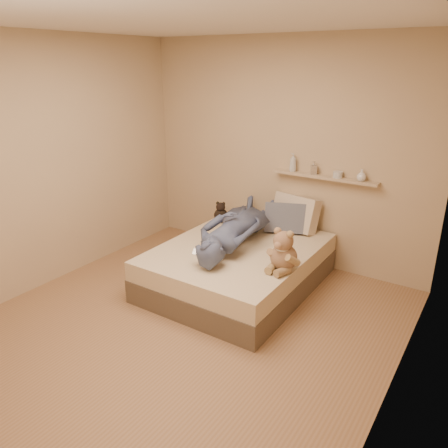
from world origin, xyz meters
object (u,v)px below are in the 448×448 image
Objects in this scene: game_console at (201,252)px; teddy_bear at (283,253)px; wall_shelf at (324,177)px; dark_plush at (221,213)px; bed at (238,266)px; pillow_grey at (287,218)px; person at (236,226)px; pillow_cream at (295,213)px.

teddy_bear is (0.70, 0.35, 0.03)m from game_console.
teddy_bear is 0.35× the size of wall_shelf.
dark_plush is at bearing 115.04° from game_console.
pillow_grey is (0.23, 0.69, 0.40)m from bed.
wall_shelf is (0.64, 0.82, 0.46)m from person.
game_console is 1.25m from dark_plush.
wall_shelf is (0.55, 0.91, 0.88)m from bed.
game_console is 0.66× the size of dark_plush.
person is at bearing -115.43° from pillow_cream.
bed is 0.79m from teddy_bear.
game_console is 1.31m from pillow_grey.
wall_shelf reaches higher than pillow_cream.
teddy_bear is 0.26× the size of person.
teddy_bear is at bearing -71.08° from pillow_cream.
bed is 1.58× the size of wall_shelf.
person is at bearing 136.11° from bed.
person is (-0.31, -0.61, 0.02)m from pillow_grey.
teddy_bear is 0.77× the size of pillow_cream.
teddy_bear is (0.63, -0.24, 0.40)m from bed.
pillow_grey is (-0.41, 0.93, -0.00)m from teddy_bear.
pillow_grey reaches higher than game_console.
dark_plush is (-0.53, 1.13, -0.03)m from game_console.
pillow_grey is (0.29, 1.27, 0.03)m from game_console.
dark_plush is at bearing -170.13° from pillow_grey.
bed is 3.45× the size of pillow_cream.
wall_shelf is at bearing 58.82° from bed.
game_console is 0.35× the size of pillow_grey.
bed is at bearing 159.35° from teddy_bear.
person is at bearing 92.09° from game_console.
teddy_bear reaches higher than pillow_grey.
teddy_bear reaches higher than dark_plush.
teddy_bear is 1.46m from dark_plush.
game_console is at bearing -103.15° from pillow_cream.
wall_shelf reaches higher than teddy_bear.
wall_shelf is at bearing -136.89° from person.
dark_plush reaches higher than game_console.
pillow_grey is at bearing 77.22° from game_console.
pillow_grey is (-0.04, -0.14, -0.03)m from pillow_cream.
game_console is 0.41× the size of teddy_bear.
pillow_cream reaches higher than pillow_grey.
pillow_cream is 0.34× the size of person.
bed is 0.87m from dark_plush.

